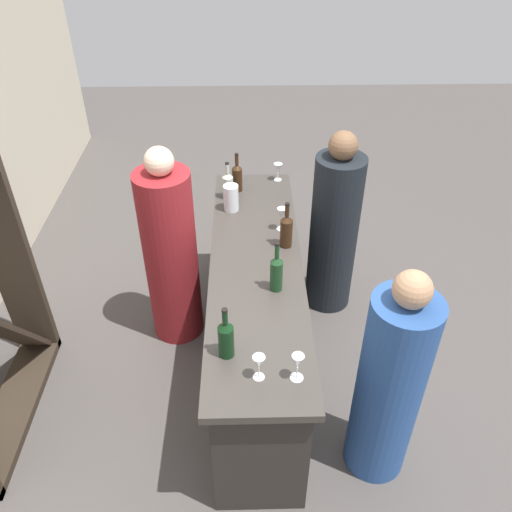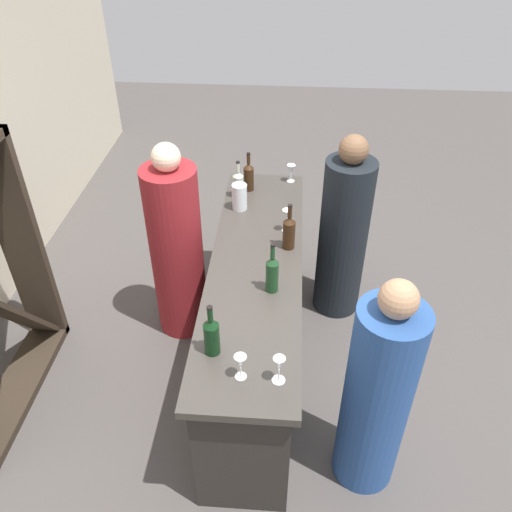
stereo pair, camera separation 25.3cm
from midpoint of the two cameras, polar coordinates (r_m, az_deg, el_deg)
name	(u,v)px [view 1 (the left image)]	position (r m, az deg, el deg)	size (l,w,h in m)	color
ground_plane	(256,360)	(3.98, -1.86, -11.37)	(12.00, 12.00, 0.00)	#4C4744
bar_counter	(256,314)	(3.64, -2.00, -6.47)	(2.35, 0.59, 0.93)	#2A2723
wine_bottle_leftmost_dark_green	(226,338)	(2.69, -6.05, -9.00)	(0.08, 0.08, 0.32)	black
wine_bottle_second_left_olive_green	(276,272)	(3.05, -0.12, -1.84)	(0.08, 0.08, 0.34)	#193D1E
wine_bottle_center_amber_brown	(286,230)	(3.41, 1.22, 2.82)	(0.08, 0.08, 0.33)	#331E0F
wine_bottle_second_right_clear_pale	(228,185)	(3.96, -4.96, 7.76)	(0.08, 0.08, 0.30)	#B7C6B2
wine_bottle_rightmost_amber_brown	(237,177)	(4.05, -3.89, 8.64)	(0.08, 0.08, 0.31)	#331E0F
wine_glass_near_left	(278,168)	(4.19, 0.68, 9.54)	(0.07, 0.07, 0.14)	white
wine_glass_near_center	(282,215)	(3.57, 0.80, 4.51)	(0.07, 0.07, 0.17)	white
wine_glass_near_right	(298,363)	(2.57, 1.74, -11.72)	(0.07, 0.07, 0.16)	white
wine_glass_far_left	(259,363)	(2.58, -2.55, -11.77)	(0.06, 0.06, 0.15)	white
water_pitcher	(231,198)	(3.82, -4.67, 6.33)	(0.11, 0.11, 0.20)	silver
person_left_guest	(389,387)	(3.00, 12.00, -13.97)	(0.43, 0.43, 1.49)	#284C8C
person_center_guest	(334,231)	(4.06, 6.78, 2.65)	(0.42, 0.42, 1.52)	black
person_right_guest	(171,256)	(3.81, -11.22, -0.04)	(0.42, 0.42, 1.57)	maroon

